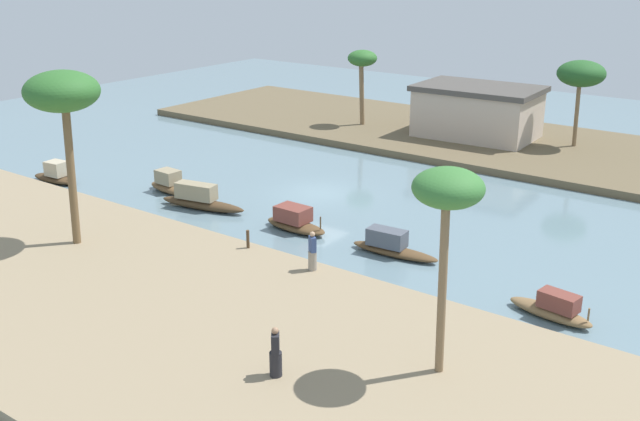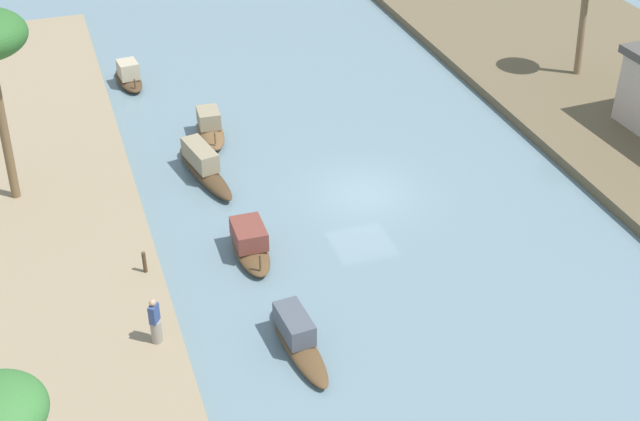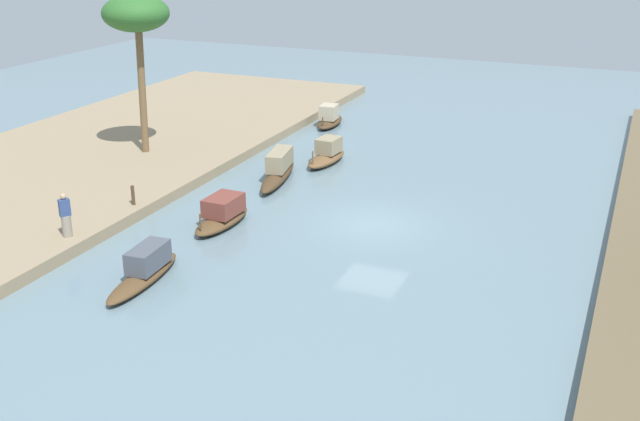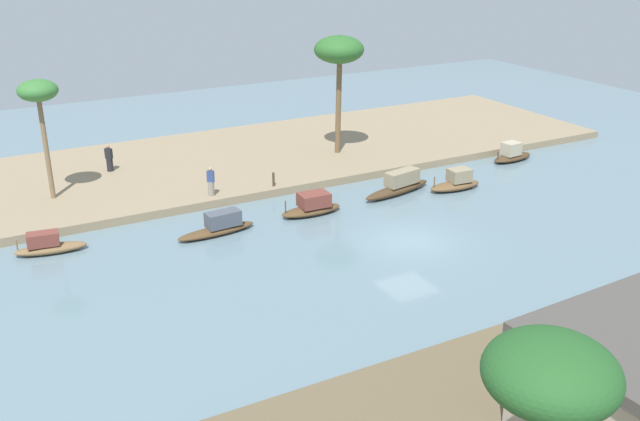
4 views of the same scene
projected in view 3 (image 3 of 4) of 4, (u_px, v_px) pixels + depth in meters
The scene contains 10 objects.
river_water at pixel (373, 224), 30.52m from camera, with size 77.38×77.38×0.00m, color slate.
riverbank_left at pixel (60, 170), 36.22m from camera, with size 45.94×13.93×0.47m, color #937F60.
sampan_downstream_large at pixel (145, 269), 25.56m from camera, with size 4.20×1.25×1.15m.
sampan_near_left_bank at pixel (330, 119), 44.70m from camera, with size 3.32×1.45×1.28m.
sampan_midstream at pixel (279, 170), 35.41m from camera, with size 5.03×1.89×1.35m.
sampan_with_tall_canopy at pixel (327, 154), 37.92m from camera, with size 3.37×1.36×1.25m.
sampan_open_hull at pixel (223, 214), 30.19m from camera, with size 3.45×1.26×1.19m.
person_on_near_bank at pixel (66, 218), 27.87m from camera, with size 0.49×0.49×1.66m.
mooring_post at pixel (133, 195), 31.07m from camera, with size 0.14×0.14×0.82m, color #4C3823.
palm_tree_left_near at pixel (136, 17), 35.94m from camera, with size 3.17×3.17×7.63m.
Camera 3 is at (26.85, 9.21, 11.41)m, focal length 42.98 mm.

